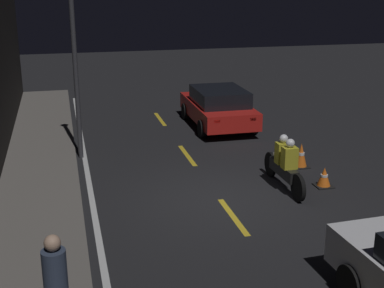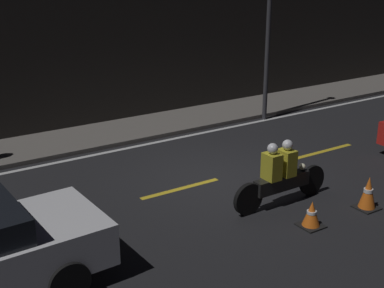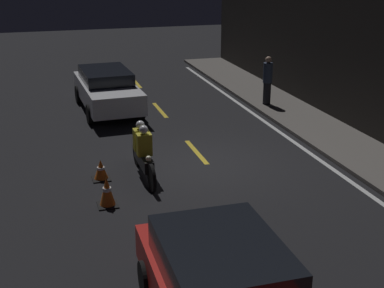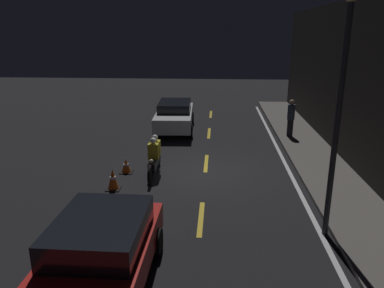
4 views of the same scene
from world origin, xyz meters
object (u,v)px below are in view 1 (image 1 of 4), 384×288
object	(u,v)px
taxi_red	(218,106)
street_lamp	(74,50)
traffic_cone_mid	(301,155)
motorcycle	(285,165)
traffic_cone_near	(324,177)

from	to	relation	value
taxi_red	street_lamp	distance (m)	6.07
street_lamp	traffic_cone_mid	bearing A→B (deg)	-111.29
taxi_red	street_lamp	xyz separation A→B (m)	(-2.36, 5.01, 2.48)
motorcycle	traffic_cone_mid	distance (m)	1.83
taxi_red	motorcycle	bearing A→B (deg)	179.88
traffic_cone_near	traffic_cone_mid	distance (m)	1.53
motorcycle	street_lamp	world-z (taller)	street_lamp
street_lamp	motorcycle	bearing A→B (deg)	-127.38
traffic_cone_near	taxi_red	bearing A→B (deg)	9.11
taxi_red	traffic_cone_near	bearing A→B (deg)	-170.46
taxi_red	street_lamp	bearing A→B (deg)	115.59
taxi_red	motorcycle	xyz separation A→B (m)	(-6.14, 0.06, -0.10)
traffic_cone_mid	street_lamp	distance (m)	7.13
traffic_cone_mid	street_lamp	bearing A→B (deg)	68.71
traffic_cone_near	motorcycle	bearing A→B (deg)	84.06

